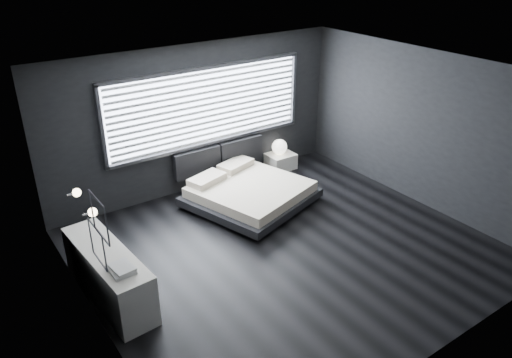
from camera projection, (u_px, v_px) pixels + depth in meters
room at (289, 169)px, 7.32m from camera, size 6.04×6.00×2.80m
window at (208, 107)px, 9.32m from camera, size 4.14×0.09×1.52m
headboard at (219, 157)px, 9.82m from camera, size 1.96×0.16×0.52m
sconce_near at (92, 212)px, 5.79m from camera, size 0.18×0.11×0.11m
sconce_far at (76, 193)px, 6.23m from camera, size 0.18×0.11×0.11m
wall_art_upper at (99, 218)px, 5.19m from camera, size 0.01×0.48×0.48m
wall_art_lower at (97, 244)px, 5.58m from camera, size 0.01×0.48×0.48m
bed at (249, 192)px, 9.19m from camera, size 2.45×2.39×0.51m
nightstand at (281, 161)px, 10.62m from camera, size 0.57×0.48×0.33m
orb_lamp at (279, 147)px, 10.49m from camera, size 0.32×0.32×0.32m
dresser at (109, 274)px, 6.74m from camera, size 0.65×1.90×0.75m
book_stack at (122, 269)px, 6.17m from camera, size 0.29×0.38×0.08m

